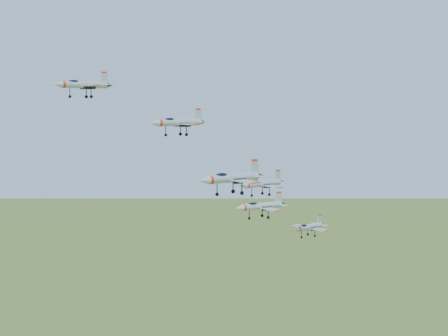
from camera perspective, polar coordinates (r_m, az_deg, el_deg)
jet_lead at (r=134.04m, az=-12.78°, el=7.45°), size 13.44×11.10×3.59m
jet_left_high at (r=127.75m, az=-4.23°, el=4.19°), size 13.39×11.01×3.59m
jet_right_high at (r=105.95m, az=0.68°, el=-0.90°), size 13.89×11.46×3.71m
jet_left_low at (r=145.65m, az=3.46°, el=-1.43°), size 13.85×11.45×3.70m
jet_right_low at (r=129.61m, az=3.35°, el=-3.48°), size 12.71×10.49×3.40m
jet_trail at (r=144.48m, az=7.73°, el=-5.36°), size 11.17×9.36×2.99m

